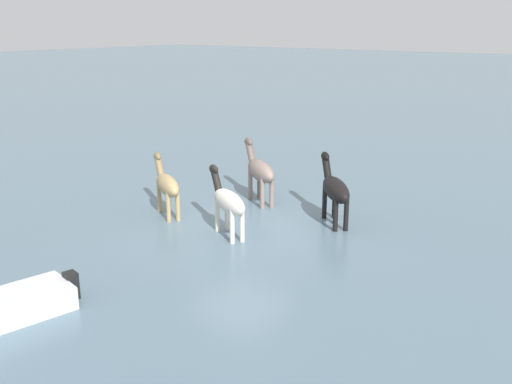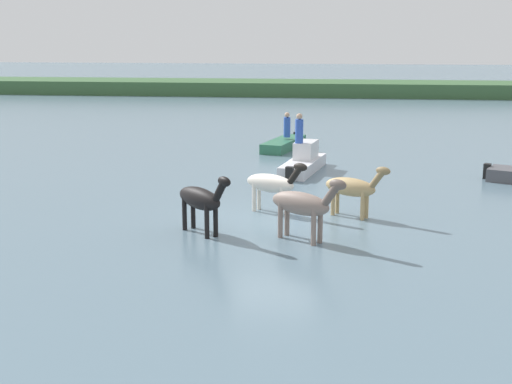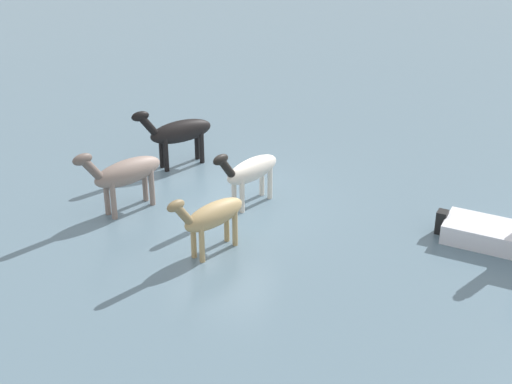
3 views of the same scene
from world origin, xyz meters
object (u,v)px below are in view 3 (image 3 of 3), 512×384
horse_chestnut_trailing (250,171)px  horse_rear_stallion (178,132)px  horse_lead (125,173)px  horse_pinto_flank (211,216)px

horse_chestnut_trailing → horse_rear_stallion: horse_rear_stallion is taller
horse_rear_stallion → horse_lead: bearing=37.1°
horse_chestnut_trailing → horse_lead: 3.04m
horse_chestnut_trailing → horse_rear_stallion: 3.05m
horse_rear_stallion → horse_pinto_flank: horse_rear_stallion is taller
horse_chestnut_trailing → horse_lead: size_ratio=0.95×
horse_chestnut_trailing → horse_rear_stallion: size_ratio=1.08×
horse_pinto_flank → horse_lead: horse_lead is taller
horse_chestnut_trailing → horse_pinto_flank: bearing=23.1°
horse_rear_stallion → horse_pinto_flank: bearing=72.6°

